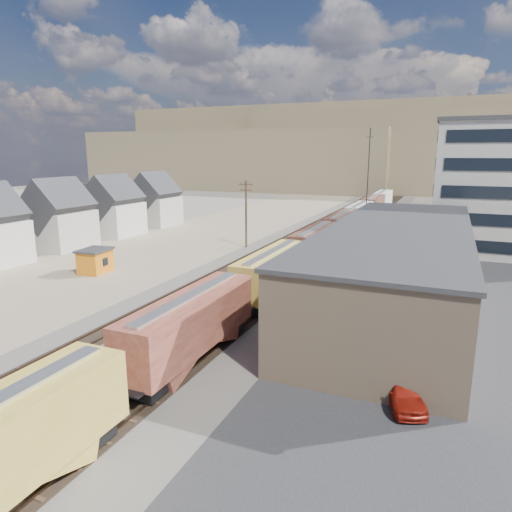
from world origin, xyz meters
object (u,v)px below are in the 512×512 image
at_px(parked_car_red, 403,392).
at_px(freight_train, 330,233).
at_px(maintenance_shed, 95,261).
at_px(utility_pole_north, 246,213).

bearing_deg(parked_car_red, freight_train, 89.12).
bearing_deg(freight_train, maintenance_shed, -135.88).
distance_m(freight_train, maintenance_shed, 31.69).
relative_size(freight_train, maintenance_shed, 28.10).
xyz_separation_m(maintenance_shed, parked_car_red, (36.55, -16.10, -0.70)).
height_order(freight_train, utility_pole_north, utility_pole_north).
relative_size(maintenance_shed, parked_car_red, 0.93).
relative_size(freight_train, parked_car_red, 26.20).
bearing_deg(freight_train, parked_car_red, -70.09).
bearing_deg(parked_car_red, utility_pole_north, 104.80).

